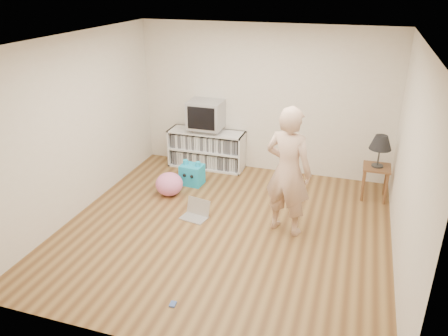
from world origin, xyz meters
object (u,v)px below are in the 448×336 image
media_unit (207,149)px  dvd_deck (206,129)px  side_table (376,174)px  laptop (196,212)px  person (288,172)px  table_lamp (381,143)px  plush_blue (192,174)px  plush_pink (169,184)px  crt_tv (206,114)px

media_unit → dvd_deck: dvd_deck is taller
side_table → laptop: bearing=-150.1°
person → table_lamp: bearing=-113.8°
laptop → plush_blue: (-0.47, 1.03, 0.11)m
dvd_deck → plush_pink: bearing=-98.7°
table_lamp → person: person is taller
table_lamp → person: bearing=-130.0°
table_lamp → plush_blue: bearing=-172.0°
media_unit → crt_tv: (-0.00, -0.02, 0.67)m
dvd_deck → plush_pink: size_ratio=1.01×
dvd_deck → laptop: dvd_deck is taller
side_table → table_lamp: (0.00, 0.00, 0.53)m
plush_blue → plush_pink: bearing=-108.5°
crt_tv → laptop: (0.48, -1.81, -0.95)m
person → plush_blue: person is taller
media_unit → side_table: 3.01m
dvd_deck → laptop: bearing=-75.1°
plush_blue → dvd_deck: bearing=95.7°
dvd_deck → table_lamp: bearing=-7.1°
laptop → plush_blue: size_ratio=1.00×
media_unit → plush_blue: media_unit is taller
table_lamp → crt_tv: bearing=173.0°
side_table → person: size_ratio=0.30×
table_lamp → person: (-1.18, -1.41, -0.04)m
laptop → plush_pink: size_ratio=0.97×
media_unit → crt_tv: size_ratio=2.33×
crt_tv → laptop: bearing=-75.1°
media_unit → plush_pink: 1.31m
dvd_deck → table_lamp: size_ratio=0.87×
media_unit → side_table: (2.99, -0.39, 0.07)m
table_lamp → side_table: bearing=0.0°
media_unit → plush_pink: bearing=-98.6°
table_lamp → dvd_deck: bearing=172.9°
side_table → laptop: side_table is taller
laptop → plush_pink: (-0.68, 0.54, 0.12)m
person → laptop: bearing=17.6°
person → crt_tv: bearing=-28.4°
person → plush_pink: size_ratio=4.08×
laptop → crt_tv: bearing=115.9°
crt_tv → table_lamp: size_ratio=1.17×
media_unit → table_lamp: 3.07m
crt_tv → plush_blue: 1.15m
plush_pink → media_unit: bearing=81.4°
media_unit → side_table: size_ratio=2.55×
dvd_deck → table_lamp: 3.02m
dvd_deck → plush_blue: dvd_deck is taller
media_unit → plush_blue: size_ratio=3.27×
media_unit → side_table: bearing=-7.4°
table_lamp → person: size_ratio=0.28×
plush_blue → person: bearing=-24.3°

